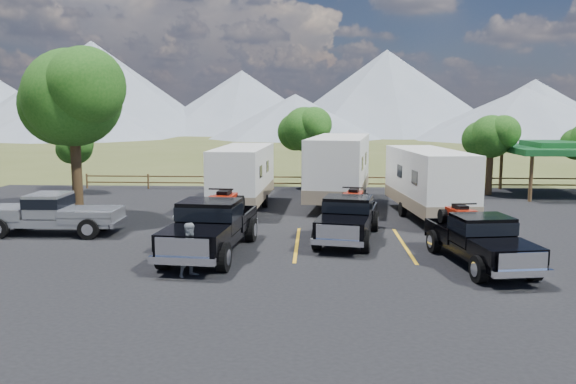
{
  "coord_description": "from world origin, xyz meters",
  "views": [
    {
      "loc": [
        -1.35,
        -16.62,
        5.01
      ],
      "look_at": [
        -2.47,
        6.8,
        1.6
      ],
      "focal_mm": 35.0,
      "sensor_mm": 36.0,
      "label": 1
    }
  ],
  "objects_px": {
    "rig_center": "(349,216)",
    "pickup_silver": "(53,213)",
    "pavilion": "(560,149)",
    "rig_left": "(212,224)",
    "trailer_left": "(243,176)",
    "person_a": "(182,225)",
    "trailer_center": "(339,169)",
    "person_b": "(191,250)",
    "tree_big_nw": "(72,98)",
    "trailer_right": "(428,182)",
    "rig_right": "(478,238)"
  },
  "relations": [
    {
      "from": "rig_center",
      "to": "person_a",
      "type": "distance_m",
      "value": 6.39
    },
    {
      "from": "rig_left",
      "to": "trailer_right",
      "type": "xyz_separation_m",
      "value": [
        8.86,
        7.11,
        0.63
      ]
    },
    {
      "from": "rig_center",
      "to": "rig_left",
      "type": "bearing_deg",
      "value": -143.14
    },
    {
      "from": "rig_left",
      "to": "rig_center",
      "type": "bearing_deg",
      "value": 31.54
    },
    {
      "from": "tree_big_nw",
      "to": "trailer_right",
      "type": "bearing_deg",
      "value": 1.88
    },
    {
      "from": "tree_big_nw",
      "to": "rig_center",
      "type": "relative_size",
      "value": 1.32
    },
    {
      "from": "pavilion",
      "to": "trailer_right",
      "type": "distance_m",
      "value": 11.77
    },
    {
      "from": "rig_left",
      "to": "rig_center",
      "type": "xyz_separation_m",
      "value": [
        4.9,
        2.39,
        -0.11
      ]
    },
    {
      "from": "pavilion",
      "to": "person_b",
      "type": "xyz_separation_m",
      "value": [
        -18.05,
        -17.36,
        -1.92
      ]
    },
    {
      "from": "pavilion",
      "to": "trailer_right",
      "type": "height_order",
      "value": "pavilion"
    },
    {
      "from": "tree_big_nw",
      "to": "trailer_center",
      "type": "height_order",
      "value": "tree_big_nw"
    },
    {
      "from": "person_b",
      "to": "trailer_center",
      "type": "bearing_deg",
      "value": 25.4
    },
    {
      "from": "trailer_center",
      "to": "person_b",
      "type": "relative_size",
      "value": 6.34
    },
    {
      "from": "rig_right",
      "to": "trailer_center",
      "type": "relative_size",
      "value": 0.55
    },
    {
      "from": "rig_left",
      "to": "rig_right",
      "type": "height_order",
      "value": "rig_left"
    },
    {
      "from": "tree_big_nw",
      "to": "rig_left",
      "type": "relative_size",
      "value": 1.2
    },
    {
      "from": "rig_left",
      "to": "person_a",
      "type": "xyz_separation_m",
      "value": [
        -1.23,
        0.6,
        -0.15
      ]
    },
    {
      "from": "trailer_left",
      "to": "person_a",
      "type": "distance_m",
      "value": 8.71
    },
    {
      "from": "rig_left",
      "to": "trailer_left",
      "type": "xyz_separation_m",
      "value": [
        -0.08,
        9.2,
        0.62
      ]
    },
    {
      "from": "trailer_left",
      "to": "rig_right",
      "type": "bearing_deg",
      "value": -46.53
    },
    {
      "from": "rig_left",
      "to": "rig_right",
      "type": "bearing_deg",
      "value": -1.13
    },
    {
      "from": "pavilion",
      "to": "rig_center",
      "type": "height_order",
      "value": "pavilion"
    },
    {
      "from": "rig_center",
      "to": "trailer_center",
      "type": "distance_m",
      "value": 8.38
    },
    {
      "from": "pavilion",
      "to": "rig_left",
      "type": "distance_m",
      "value": 23.15
    },
    {
      "from": "person_b",
      "to": "trailer_right",
      "type": "bearing_deg",
      "value": 3.54
    },
    {
      "from": "pavilion",
      "to": "rig_left",
      "type": "xyz_separation_m",
      "value": [
        -17.92,
        -14.55,
        -1.72
      ]
    },
    {
      "from": "trailer_left",
      "to": "person_a",
      "type": "height_order",
      "value": "trailer_left"
    },
    {
      "from": "rig_center",
      "to": "rig_right",
      "type": "height_order",
      "value": "rig_center"
    },
    {
      "from": "rig_center",
      "to": "rig_right",
      "type": "distance_m",
      "value": 5.26
    },
    {
      "from": "rig_center",
      "to": "trailer_center",
      "type": "xyz_separation_m",
      "value": [
        -0.02,
        8.32,
        0.97
      ]
    },
    {
      "from": "trailer_right",
      "to": "pavilion",
      "type": "bearing_deg",
      "value": 33.47
    },
    {
      "from": "trailer_center",
      "to": "person_b",
      "type": "distance_m",
      "value": 14.46
    },
    {
      "from": "rig_left",
      "to": "tree_big_nw",
      "type": "bearing_deg",
      "value": 144.74
    },
    {
      "from": "rig_right",
      "to": "trailer_left",
      "type": "relative_size",
      "value": 0.63
    },
    {
      "from": "trailer_center",
      "to": "rig_left",
      "type": "bearing_deg",
      "value": -106.29
    },
    {
      "from": "trailer_right",
      "to": "person_a",
      "type": "height_order",
      "value": "trailer_right"
    },
    {
      "from": "rig_center",
      "to": "pickup_silver",
      "type": "height_order",
      "value": "rig_center"
    },
    {
      "from": "tree_big_nw",
      "to": "trailer_center",
      "type": "xyz_separation_m",
      "value": [
        12.5,
        4.14,
        -3.66
      ]
    },
    {
      "from": "person_a",
      "to": "rig_left",
      "type": "bearing_deg",
      "value": 144.0
    },
    {
      "from": "trailer_left",
      "to": "trailer_center",
      "type": "height_order",
      "value": "trailer_center"
    },
    {
      "from": "rig_center",
      "to": "person_a",
      "type": "height_order",
      "value": "rig_center"
    },
    {
      "from": "rig_right",
      "to": "trailer_right",
      "type": "distance_m",
      "value": 8.18
    },
    {
      "from": "pickup_silver",
      "to": "rig_left",
      "type": "bearing_deg",
      "value": 67.6
    },
    {
      "from": "tree_big_nw",
      "to": "person_b",
      "type": "bearing_deg",
      "value": -51.37
    },
    {
      "from": "trailer_left",
      "to": "person_b",
      "type": "height_order",
      "value": "trailer_left"
    },
    {
      "from": "pickup_silver",
      "to": "rig_center",
      "type": "bearing_deg",
      "value": 87.29
    },
    {
      "from": "rig_left",
      "to": "trailer_right",
      "type": "distance_m",
      "value": 11.38
    },
    {
      "from": "rig_left",
      "to": "trailer_center",
      "type": "distance_m",
      "value": 11.8
    },
    {
      "from": "rig_left",
      "to": "trailer_right",
      "type": "height_order",
      "value": "trailer_right"
    },
    {
      "from": "tree_big_nw",
      "to": "trailer_center",
      "type": "relative_size",
      "value": 0.75
    }
  ]
}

